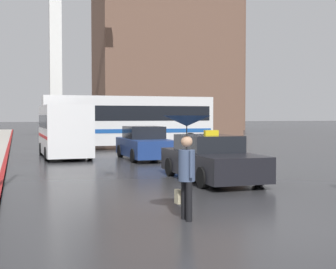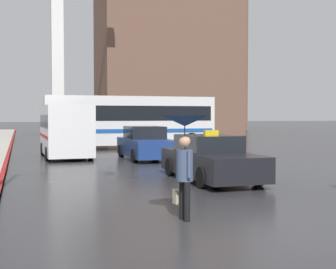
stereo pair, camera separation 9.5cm
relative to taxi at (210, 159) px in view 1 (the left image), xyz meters
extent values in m
plane|color=#2D2D30|center=(-1.54, -6.25, -0.65)|extent=(300.00, 300.00, 0.00)
cube|color=black|center=(0.00, -0.05, -0.12)|extent=(1.80, 4.61, 0.72)
cube|color=black|center=(0.00, 0.18, 0.49)|extent=(1.58, 2.07, 0.51)
cylinder|color=black|center=(0.86, -1.48, -0.35)|extent=(0.20, 0.60, 0.60)
cylinder|color=black|center=(-0.85, -1.48, -0.35)|extent=(0.20, 0.60, 0.60)
cylinder|color=black|center=(0.86, 1.38, -0.35)|extent=(0.20, 0.60, 0.60)
cylinder|color=black|center=(-0.85, 1.38, -0.35)|extent=(0.20, 0.60, 0.60)
cube|color=yellow|center=(0.00, -0.05, 0.83)|extent=(0.44, 0.16, 0.16)
cube|color=navy|center=(-0.10, 7.39, -0.09)|extent=(1.80, 4.39, 0.78)
cube|color=black|center=(-0.10, 7.61, 0.58)|extent=(1.58, 1.98, 0.57)
cylinder|color=black|center=(0.75, 6.03, -0.35)|extent=(0.20, 0.60, 0.60)
cylinder|color=black|center=(-0.96, 6.03, -0.35)|extent=(0.20, 0.60, 0.60)
cylinder|color=black|center=(0.75, 8.75, -0.35)|extent=(0.20, 0.60, 0.60)
cylinder|color=black|center=(-0.96, 8.75, -0.35)|extent=(0.20, 0.60, 0.60)
cube|color=white|center=(-3.53, 9.54, 0.68)|extent=(2.10, 5.50, 2.32)
cube|color=black|center=(-3.53, 9.54, 1.09)|extent=(2.11, 5.06, 0.60)
cube|color=red|center=(-3.53, 9.54, 0.39)|extent=(2.12, 5.28, 0.14)
cylinder|color=black|center=(-2.55, 7.92, -0.33)|extent=(0.21, 0.63, 0.63)
cylinder|color=black|center=(-4.45, 7.88, -0.33)|extent=(0.21, 0.63, 0.63)
cylinder|color=black|center=(-2.61, 11.19, -0.33)|extent=(0.21, 0.63, 0.63)
cylinder|color=black|center=(-4.51, 11.16, -0.33)|extent=(0.21, 0.63, 0.63)
cube|color=silver|center=(0.83, 14.65, 1.06)|extent=(10.20, 2.53, 2.90)
cube|color=black|center=(0.83, 14.65, 1.50)|extent=(9.69, 2.55, 0.89)
cube|color=#194C9E|center=(0.83, 14.65, 0.46)|extent=(9.90, 2.56, 0.24)
cylinder|color=black|center=(4.40, 15.84, -0.17)|extent=(0.96, 0.28, 0.96)
cylinder|color=black|center=(4.40, 13.44, -0.17)|extent=(0.96, 0.28, 0.96)
cylinder|color=black|center=(-2.48, 15.86, -0.17)|extent=(0.96, 0.28, 0.96)
cylinder|color=black|center=(-2.48, 13.46, -0.17)|extent=(0.96, 0.28, 0.96)
cylinder|color=black|center=(-2.63, -5.10, -0.27)|extent=(0.13, 0.13, 0.76)
cylinder|color=black|center=(-2.64, -4.88, -0.27)|extent=(0.13, 0.13, 0.76)
cylinder|color=#3D4C6B|center=(-2.63, -4.99, 0.41)|extent=(0.34, 0.34, 0.60)
sphere|color=tan|center=(-2.63, -4.99, 0.86)|extent=(0.22, 0.22, 0.22)
cylinder|color=#3D4C6B|center=(-2.62, -5.19, 0.45)|extent=(0.08, 0.08, 0.51)
cylinder|color=#3D4C6B|center=(-2.65, -4.79, 0.45)|extent=(0.08, 0.08, 0.51)
cone|color=navy|center=(-2.63, -4.99, 1.26)|extent=(0.91, 0.91, 0.20)
cylinder|color=black|center=(-2.63, -4.99, 0.93)|extent=(0.02, 0.02, 0.65)
cube|color=#BFB28C|center=(-2.71, -4.71, -0.23)|extent=(0.11, 0.19, 0.28)
cube|color=brown|center=(19.69, 51.08, 13.62)|extent=(10.05, 11.50, 28.54)
cube|color=white|center=(-2.78, 23.65, 10.19)|extent=(0.90, 0.90, 21.69)
camera|label=1|loc=(-5.72, -13.32, 1.36)|focal=50.00mm
camera|label=2|loc=(-5.63, -13.35, 1.36)|focal=50.00mm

